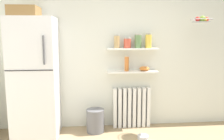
% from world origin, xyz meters
% --- Properties ---
extents(back_wall, '(7.04, 0.10, 2.60)m').
position_xyz_m(back_wall, '(0.00, 2.05, 1.30)').
color(back_wall, silver).
rests_on(back_wall, ground_plane).
extents(refrigerator, '(0.66, 0.67, 1.99)m').
position_xyz_m(refrigerator, '(-1.39, 1.68, 0.95)').
color(refrigerator, silver).
rests_on(refrigerator, ground_plane).
extents(radiator, '(0.64, 0.12, 0.68)m').
position_xyz_m(radiator, '(0.15, 1.92, 0.34)').
color(radiator, white).
rests_on(radiator, ground_plane).
extents(wall_shelf_lower, '(0.84, 0.22, 0.02)m').
position_xyz_m(wall_shelf_lower, '(0.15, 1.89, 0.97)').
color(wall_shelf_lower, white).
extents(wall_shelf_upper, '(0.84, 0.22, 0.02)m').
position_xyz_m(wall_shelf_upper, '(0.15, 1.89, 1.35)').
color(wall_shelf_upper, white).
extents(storage_jar_0, '(0.09, 0.09, 0.22)m').
position_xyz_m(storage_jar_0, '(-0.11, 1.89, 1.47)').
color(storage_jar_0, tan).
rests_on(storage_jar_0, wall_shelf_upper).
extents(storage_jar_1, '(0.12, 0.12, 0.17)m').
position_xyz_m(storage_jar_1, '(0.06, 1.89, 1.45)').
color(storage_jar_1, '#C64C38').
rests_on(storage_jar_1, wall_shelf_upper).
extents(storage_jar_2, '(0.11, 0.11, 0.23)m').
position_xyz_m(storage_jar_2, '(0.24, 1.89, 1.48)').
color(storage_jar_2, '#5B7F4C').
rests_on(storage_jar_2, wall_shelf_upper).
extents(storage_jar_3, '(0.10, 0.10, 0.24)m').
position_xyz_m(storage_jar_3, '(0.41, 1.89, 1.48)').
color(storage_jar_3, yellow).
rests_on(storage_jar_3, wall_shelf_upper).
extents(vase, '(0.07, 0.07, 0.24)m').
position_xyz_m(vase, '(0.05, 1.89, 1.10)').
color(vase, '#CC7033').
rests_on(vase, wall_shelf_lower).
extents(shelf_bowl, '(0.16, 0.16, 0.07)m').
position_xyz_m(shelf_bowl, '(0.35, 1.89, 1.02)').
color(shelf_bowl, orange).
rests_on(shelf_bowl, wall_shelf_lower).
extents(trash_bin, '(0.29, 0.29, 0.38)m').
position_xyz_m(trash_bin, '(-0.48, 1.75, 0.19)').
color(trash_bin, slate).
rests_on(trash_bin, ground_plane).
extents(pet_food_bowl, '(0.17, 0.17, 0.05)m').
position_xyz_m(pet_food_bowl, '(0.24, 1.43, 0.03)').
color(pet_food_bowl, '#B7B7BC').
rests_on(pet_food_bowl, ground_plane).
extents(hanging_fruit_basket, '(0.34, 0.34, 0.10)m').
position_xyz_m(hanging_fruit_basket, '(1.16, 1.60, 1.81)').
color(hanging_fruit_basket, '#B2B2B7').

